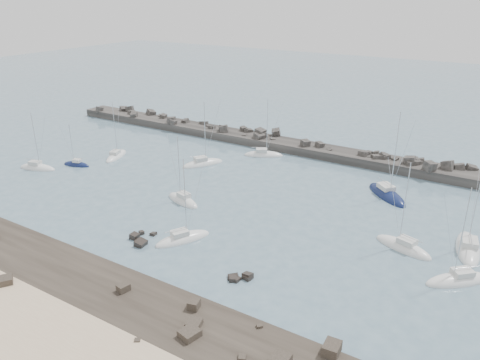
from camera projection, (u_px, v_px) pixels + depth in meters
name	position (u px, v px, depth m)	size (l,w,h in m)	color
ground	(201.00, 220.00, 71.79)	(400.00, 400.00, 0.00)	slate
sand_strip	(12.00, 345.00, 46.59)	(140.00, 14.00, 1.00)	beige
rock_shelf	(90.00, 293.00, 54.49)	(140.00, 12.33, 1.84)	#2B241D
rock_cluster_near	(140.00, 240.00, 65.62)	(3.57, 4.55, 1.45)	black
rock_cluster_far	(239.00, 279.00, 57.13)	(3.05, 2.75, 1.50)	black
breakwater	(274.00, 145.00, 105.22)	(115.00, 7.43, 5.22)	#2D2B28
sailboat_0	(37.00, 168.00, 92.18)	(8.06, 4.54, 12.31)	white
sailboat_1	(116.00, 156.00, 98.75)	(4.98, 8.34, 12.59)	white
sailboat_2	(77.00, 165.00, 93.96)	(5.99, 3.12, 9.30)	#101A43
sailboat_3	(203.00, 164.00, 94.36)	(6.79, 8.92, 13.91)	white
sailboat_4	(263.00, 155.00, 99.49)	(8.53, 6.06, 13.07)	white
sailboat_5	(183.00, 201.00, 77.92)	(7.91, 4.39, 12.21)	white
sailboat_6	(183.00, 239.00, 65.97)	(6.11, 8.53, 13.12)	white
sailboat_7	(387.00, 195.00, 80.13)	(9.66, 9.26, 16.13)	#101A43
sailboat_8	(403.00, 248.00, 63.85)	(8.79, 5.06, 13.37)	white
sailboat_9	(468.00, 249.00, 63.52)	(4.88, 10.21, 15.53)	white
sailboat_10	(458.00, 280.00, 56.65)	(8.03, 7.75, 13.46)	white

